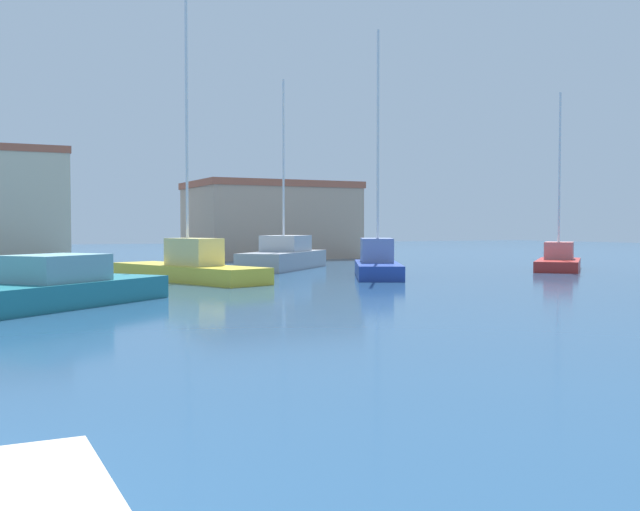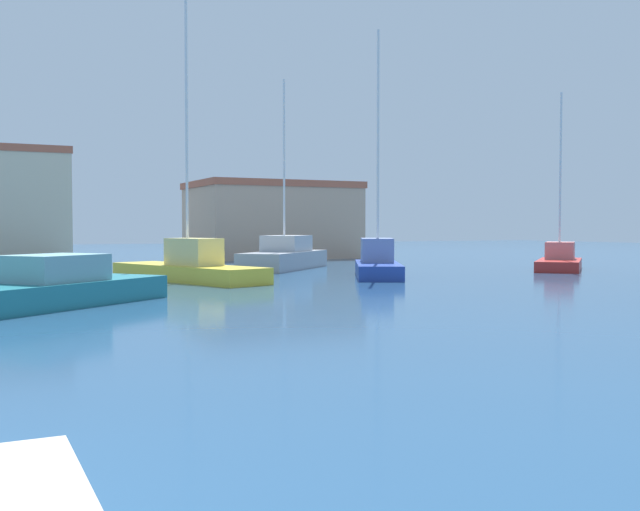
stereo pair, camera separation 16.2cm
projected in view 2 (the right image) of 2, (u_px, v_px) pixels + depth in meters
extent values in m
plane|color=navy|center=(328.00, 285.00, 29.96)|extent=(160.00, 160.00, 0.00)
cube|color=#233D93|center=(378.00, 270.00, 35.27)|extent=(5.00, 7.13, 0.67)
cube|color=#6E7DB1|center=(377.00, 250.00, 36.08)|extent=(2.61, 3.15, 1.16)
cylinder|color=silver|center=(378.00, 147.00, 35.04)|extent=(0.12, 0.12, 11.05)
cube|color=gray|center=(284.00, 260.00, 41.66)|extent=(7.42, 7.57, 0.99)
cube|color=#ADB0B5|center=(287.00, 243.00, 41.99)|extent=(3.62, 3.64, 0.91)
cylinder|color=silver|center=(284.00, 166.00, 41.46)|extent=(0.12, 0.12, 9.67)
cube|color=#1E707A|center=(42.00, 295.00, 21.63)|extent=(8.25, 7.26, 0.74)
cube|color=#6B9CA2|center=(54.00, 268.00, 22.02)|extent=(3.39, 3.29, 0.81)
cube|color=gold|center=(188.00, 273.00, 32.46)|extent=(5.10, 9.08, 0.70)
cube|color=#DFCD77|center=(194.00, 252.00, 32.09)|extent=(2.16, 2.86, 1.19)
cylinder|color=silver|center=(187.00, 123.00, 32.21)|extent=(0.12, 0.12, 12.43)
cube|color=#B22823|center=(559.00, 265.00, 40.79)|extent=(6.15, 5.98, 0.57)
cube|color=#C4716E|center=(560.00, 251.00, 41.39)|extent=(2.70, 2.67, 0.97)
cylinder|color=silver|center=(560.00, 176.00, 40.60)|extent=(0.12, 0.12, 9.20)
cylinder|color=silver|center=(561.00, 243.00, 41.81)|extent=(1.68, 1.59, 0.08)
cube|color=beige|center=(7.00, 208.00, 51.67)|extent=(7.87, 6.47, 7.42)
cube|color=#B25B42|center=(7.00, 151.00, 51.52)|extent=(8.03, 6.60, 0.50)
cube|color=tan|center=(272.00, 224.00, 56.93)|extent=(11.83, 8.47, 5.32)
cube|color=#B25B42|center=(272.00, 186.00, 56.82)|extent=(12.07, 8.64, 0.50)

